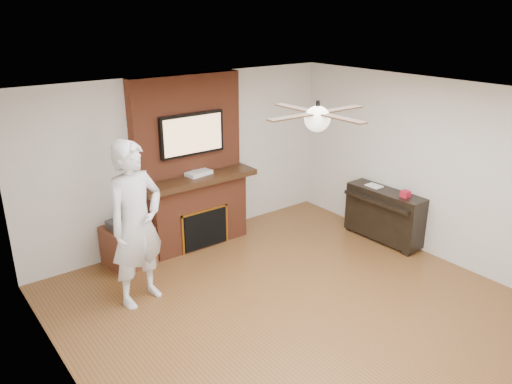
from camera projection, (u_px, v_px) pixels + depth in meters
room_shell at (313, 218)px, 5.32m from camera, size 5.36×5.86×2.86m
fireplace at (193, 179)px, 7.31m from camera, size 1.78×0.64×2.50m
tv at (192, 134)px, 7.04m from camera, size 1.00×0.08×0.60m
ceiling_fan at (317, 118)px, 4.94m from camera, size 1.21×1.21×0.31m
person at (136, 224)px, 5.77m from camera, size 0.83×0.66×2.00m
side_table at (128, 244)px, 6.88m from camera, size 0.64×0.64×0.66m
piano at (384, 214)px, 7.53m from camera, size 0.49×1.24×0.90m
cable_box at (199, 173)px, 7.23m from camera, size 0.40×0.27×0.05m
candle_orange at (191, 243)px, 7.42m from camera, size 0.06×0.06×0.13m
candle_green at (205, 240)px, 7.56m from camera, size 0.07×0.07×0.10m
candle_cream at (211, 241)px, 7.55m from camera, size 0.09×0.09×0.10m
candle_blue at (216, 239)px, 7.61m from camera, size 0.06×0.06×0.08m
candle_orange_extra at (216, 236)px, 7.66m from camera, size 0.06×0.06×0.13m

